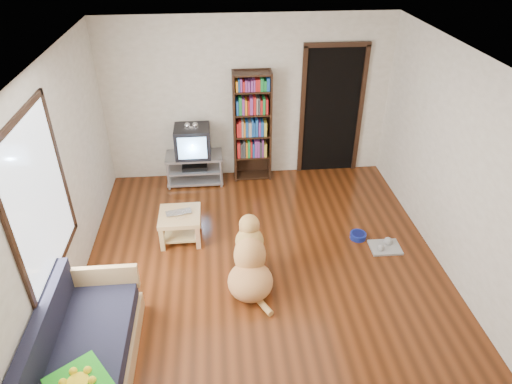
{
  "coord_description": "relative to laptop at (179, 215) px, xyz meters",
  "views": [
    {
      "loc": [
        -0.51,
        -4.33,
        3.87
      ],
      "look_at": [
        -0.07,
        0.4,
        0.9
      ],
      "focal_mm": 32.0,
      "sensor_mm": 36.0,
      "label": 1
    }
  ],
  "objects": [
    {
      "name": "ground",
      "position": [
        1.06,
        -0.71,
        -0.41
      ],
      "size": [
        5.0,
        5.0,
        0.0
      ],
      "primitive_type": "plane",
      "color": "#612A10",
      "rests_on": "ground"
    },
    {
      "name": "ceiling",
      "position": [
        1.06,
        -0.71,
        2.19
      ],
      "size": [
        5.0,
        5.0,
        0.0
      ],
      "primitive_type": "plane",
      "rotation": [
        3.14,
        0.0,
        0.0
      ],
      "color": "white",
      "rests_on": "ground"
    },
    {
      "name": "wall_back",
      "position": [
        1.06,
        1.79,
        0.89
      ],
      "size": [
        4.5,
        0.0,
        4.5
      ],
      "primitive_type": "plane",
      "rotation": [
        1.57,
        0.0,
        0.0
      ],
      "color": "silver",
      "rests_on": "ground"
    },
    {
      "name": "wall_front",
      "position": [
        1.06,
        -3.21,
        0.89
      ],
      "size": [
        4.5,
        0.0,
        4.5
      ],
      "primitive_type": "plane",
      "rotation": [
        -1.57,
        0.0,
        0.0
      ],
      "color": "silver",
      "rests_on": "ground"
    },
    {
      "name": "wall_left",
      "position": [
        -1.19,
        -0.71,
        0.89
      ],
      "size": [
        0.0,
        5.0,
        5.0
      ],
      "primitive_type": "plane",
      "rotation": [
        1.57,
        0.0,
        1.57
      ],
      "color": "silver",
      "rests_on": "ground"
    },
    {
      "name": "wall_right",
      "position": [
        3.31,
        -0.71,
        0.89
      ],
      "size": [
        0.0,
        5.0,
        5.0
      ],
      "primitive_type": "plane",
      "rotation": [
        1.57,
        0.0,
        -1.57
      ],
      "color": "silver",
      "rests_on": "ground"
    },
    {
      "name": "laptop",
      "position": [
        0.0,
        0.0,
        0.0
      ],
      "size": [
        0.38,
        0.28,
        0.03
      ],
      "primitive_type": "imported",
      "rotation": [
        0.0,
        0.0,
        0.22
      ],
      "color": "silver",
      "rests_on": "coffee_table"
    },
    {
      "name": "dog_bowl",
      "position": [
        2.41,
        -0.2,
        -0.37
      ],
      "size": [
        0.22,
        0.22,
        0.08
      ],
      "primitive_type": "cylinder",
      "color": "navy",
      "rests_on": "ground"
    },
    {
      "name": "grey_rag",
      "position": [
        2.71,
        -0.45,
        -0.4
      ],
      "size": [
        0.41,
        0.33,
        0.03
      ],
      "primitive_type": "cube",
      "rotation": [
        0.0,
        0.0,
        -0.02
      ],
      "color": "#AAAAAA",
      "rests_on": "ground"
    },
    {
      "name": "window",
      "position": [
        -1.17,
        -1.21,
        1.09
      ],
      "size": [
        0.03,
        1.46,
        1.7
      ],
      "color": "white",
      "rests_on": "wall_left"
    },
    {
      "name": "doorway",
      "position": [
        2.41,
        1.78,
        0.71
      ],
      "size": [
        1.03,
        0.05,
        2.19
      ],
      "color": "black",
      "rests_on": "wall_back"
    },
    {
      "name": "tv_stand",
      "position": [
        0.16,
        1.54,
        -0.14
      ],
      "size": [
        0.9,
        0.45,
        0.5
      ],
      "color": "#99999E",
      "rests_on": "ground"
    },
    {
      "name": "crt_tv",
      "position": [
        0.16,
        1.57,
        0.33
      ],
      "size": [
        0.55,
        0.52,
        0.58
      ],
      "color": "black",
      "rests_on": "tv_stand"
    },
    {
      "name": "bookshelf",
      "position": [
        1.11,
        1.64,
        0.59
      ],
      "size": [
        0.6,
        0.3,
        1.8
      ],
      "color": "black",
      "rests_on": "ground"
    },
    {
      "name": "sofa",
      "position": [
        -0.81,
        -2.09,
        -0.15
      ],
      "size": [
        0.8,
        1.8,
        0.8
      ],
      "color": "tan",
      "rests_on": "ground"
    },
    {
      "name": "coffee_table",
      "position": [
        -0.0,
        0.03,
        -0.13
      ],
      "size": [
        0.55,
        0.55,
        0.4
      ],
      "color": "#D9B56F",
      "rests_on": "ground"
    },
    {
      "name": "dog",
      "position": [
        0.86,
        -0.94,
        -0.1
      ],
      "size": [
        0.57,
        1.05,
        0.86
      ],
      "color": "tan",
      "rests_on": "ground"
    }
  ]
}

